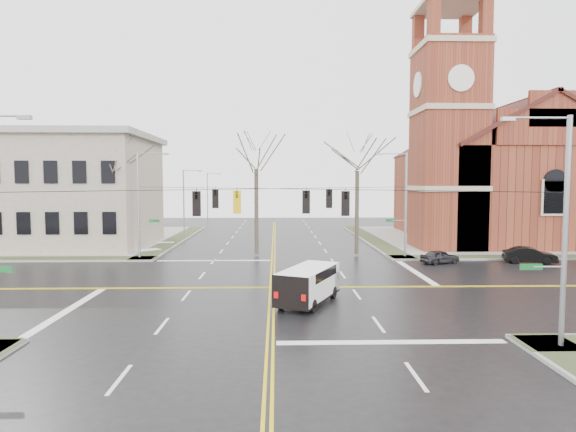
{
  "coord_description": "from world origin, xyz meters",
  "views": [
    {
      "loc": [
        0.25,
        -29.8,
        6.59
      ],
      "look_at": [
        1.15,
        6.0,
        4.08
      ],
      "focal_mm": 30.0,
      "sensor_mm": 36.0,
      "label": 1
    }
  ],
  "objects_px": {
    "signal_pole_ne": "(404,201)",
    "parked_car_a": "(440,257)",
    "streetlight_north_a": "(185,200)",
    "parked_car_b": "(530,255)",
    "church": "(490,166)",
    "signal_pole_nw": "(141,202)",
    "tree_nw_far": "(122,166)",
    "tree_nw_near": "(256,163)",
    "cargo_van": "(310,282)",
    "signal_pole_se": "(561,225)",
    "tree_ne": "(357,165)",
    "streetlight_north_b": "(208,196)"
  },
  "relations": [
    {
      "from": "parked_car_b",
      "to": "tree_nw_near",
      "type": "distance_m",
      "value": 24.17
    },
    {
      "from": "streetlight_north_b",
      "to": "tree_nw_near",
      "type": "xyz_separation_m",
      "value": [
        9.15,
        -34.71,
        3.85
      ]
    },
    {
      "from": "signal_pole_ne",
      "to": "parked_car_a",
      "type": "relative_size",
      "value": 2.75
    },
    {
      "from": "signal_pole_ne",
      "to": "streetlight_north_b",
      "type": "bearing_deg",
      "value": 121.05
    },
    {
      "from": "tree_nw_far",
      "to": "church",
      "type": "bearing_deg",
      "value": 15.32
    },
    {
      "from": "cargo_van",
      "to": "tree_nw_far",
      "type": "bearing_deg",
      "value": 156.0
    },
    {
      "from": "parked_car_b",
      "to": "tree_nw_far",
      "type": "relative_size",
      "value": 0.36
    },
    {
      "from": "cargo_van",
      "to": "parked_car_b",
      "type": "xyz_separation_m",
      "value": [
        18.84,
        12.38,
        -0.49
      ]
    },
    {
      "from": "signal_pole_ne",
      "to": "parked_car_b",
      "type": "distance_m",
      "value": 10.93
    },
    {
      "from": "tree_nw_far",
      "to": "signal_pole_nw",
      "type": "bearing_deg",
      "value": -48.93
    },
    {
      "from": "church",
      "to": "signal_pole_ne",
      "type": "bearing_deg",
      "value": -135.34
    },
    {
      "from": "signal_pole_ne",
      "to": "streetlight_north_a",
      "type": "xyz_separation_m",
      "value": [
        -21.97,
        16.5,
        -0.48
      ]
    },
    {
      "from": "cargo_van",
      "to": "tree_nw_far",
      "type": "distance_m",
      "value": 24.98
    },
    {
      "from": "church",
      "to": "parked_car_a",
      "type": "relative_size",
      "value": 8.4
    },
    {
      "from": "streetlight_north_b",
      "to": "parked_car_b",
      "type": "bearing_deg",
      "value": -51.32
    },
    {
      "from": "signal_pole_ne",
      "to": "signal_pole_nw",
      "type": "bearing_deg",
      "value": 180.0
    },
    {
      "from": "signal_pole_nw",
      "to": "tree_nw_far",
      "type": "relative_size",
      "value": 0.81
    },
    {
      "from": "parked_car_a",
      "to": "tree_nw_near",
      "type": "xyz_separation_m",
      "value": [
        -15.09,
        4.64,
        7.76
      ]
    },
    {
      "from": "parked_car_b",
      "to": "tree_ne",
      "type": "xyz_separation_m",
      "value": [
        -13.43,
        4.46,
        7.43
      ]
    },
    {
      "from": "streetlight_north_a",
      "to": "cargo_van",
      "type": "bearing_deg",
      "value": -68.18
    },
    {
      "from": "signal_pole_ne",
      "to": "tree_nw_far",
      "type": "relative_size",
      "value": 0.81
    },
    {
      "from": "signal_pole_ne",
      "to": "signal_pole_nw",
      "type": "height_order",
      "value": "same"
    },
    {
      "from": "cargo_van",
      "to": "parked_car_a",
      "type": "relative_size",
      "value": 1.67
    },
    {
      "from": "tree_nw_far",
      "to": "tree_nw_near",
      "type": "relative_size",
      "value": 0.97
    },
    {
      "from": "cargo_van",
      "to": "tree_nw_near",
      "type": "bearing_deg",
      "value": 126.7
    },
    {
      "from": "streetlight_north_a",
      "to": "tree_ne",
      "type": "distance_m",
      "value": 23.83
    },
    {
      "from": "streetlight_north_b",
      "to": "tree_ne",
      "type": "xyz_separation_m",
      "value": [
        18.16,
        -34.99,
        3.63
      ]
    },
    {
      "from": "signal_pole_nw",
      "to": "signal_pole_se",
      "type": "bearing_deg",
      "value": -45.45
    },
    {
      "from": "parked_car_a",
      "to": "tree_nw_far",
      "type": "bearing_deg",
      "value": 58.05
    },
    {
      "from": "church",
      "to": "parked_car_b",
      "type": "xyz_separation_m",
      "value": [
        -3.83,
        -16.24,
        -7.77
      ]
    },
    {
      "from": "streetlight_north_a",
      "to": "parked_car_b",
      "type": "relative_size",
      "value": 1.98
    },
    {
      "from": "signal_pole_ne",
      "to": "tree_nw_near",
      "type": "height_order",
      "value": "tree_nw_near"
    },
    {
      "from": "signal_pole_nw",
      "to": "streetlight_north_b",
      "type": "relative_size",
      "value": 1.12
    },
    {
      "from": "streetlight_north_a",
      "to": "tree_nw_far",
      "type": "relative_size",
      "value": 0.72
    },
    {
      "from": "signal_pole_ne",
      "to": "streetlight_north_b",
      "type": "relative_size",
      "value": 1.12
    },
    {
      "from": "signal_pole_nw",
      "to": "streetlight_north_b",
      "type": "height_order",
      "value": "signal_pole_nw"
    },
    {
      "from": "signal_pole_ne",
      "to": "tree_ne",
      "type": "relative_size",
      "value": 0.8
    },
    {
      "from": "parked_car_b",
      "to": "tree_nw_far",
      "type": "distance_m",
      "value": 35.88
    },
    {
      "from": "church",
      "to": "signal_pole_nw",
      "type": "xyz_separation_m",
      "value": [
        -36.09,
        -13.28,
        -3.48
      ]
    },
    {
      "from": "signal_pole_ne",
      "to": "parked_car_a",
      "type": "xyz_separation_m",
      "value": [
        2.26,
        -2.85,
        -4.39
      ]
    },
    {
      "from": "signal_pole_ne",
      "to": "signal_pole_nw",
      "type": "distance_m",
      "value": 22.64
    },
    {
      "from": "tree_nw_near",
      "to": "church",
      "type": "bearing_deg",
      "value": 23.63
    },
    {
      "from": "signal_pole_ne",
      "to": "parked_car_a",
      "type": "height_order",
      "value": "signal_pole_ne"
    },
    {
      "from": "church",
      "to": "tree_nw_far",
      "type": "bearing_deg",
      "value": -164.68
    },
    {
      "from": "streetlight_north_b",
      "to": "tree_nw_near",
      "type": "height_order",
      "value": "tree_nw_near"
    },
    {
      "from": "streetlight_north_b",
      "to": "tree_ne",
      "type": "distance_m",
      "value": 39.59
    },
    {
      "from": "signal_pole_se",
      "to": "streetlight_north_a",
      "type": "xyz_separation_m",
      "value": [
        -21.97,
        39.5,
        -0.48
      ]
    },
    {
      "from": "signal_pole_nw",
      "to": "streetlight_north_a",
      "type": "xyz_separation_m",
      "value": [
        0.67,
        16.5,
        -0.48
      ]
    },
    {
      "from": "cargo_van",
      "to": "tree_ne",
      "type": "relative_size",
      "value": 0.49
    },
    {
      "from": "streetlight_north_a",
      "to": "parked_car_a",
      "type": "height_order",
      "value": "streetlight_north_a"
    }
  ]
}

